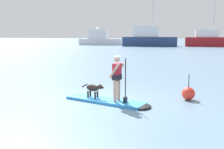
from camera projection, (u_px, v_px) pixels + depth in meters
name	position (u px, v px, depth m)	size (l,w,h in m)	color
ground_plane	(105.00, 102.00, 9.73)	(400.00, 400.00, 0.00)	slate
paddleboard	(110.00, 101.00, 9.60)	(3.49, 1.66, 0.10)	#338CD8
person_paddler	(117.00, 75.00, 9.29)	(0.66, 0.57, 1.67)	tan
dog	(94.00, 88.00, 9.92)	(1.01, 0.38, 0.55)	#2D231E
moored_boat_starboard	(100.00, 39.00, 67.01)	(11.26, 4.88, 4.54)	white
moored_boat_far_starboard	(149.00, 39.00, 58.48)	(12.14, 3.01, 10.95)	navy
moored_boat_center	(209.00, 40.00, 57.54)	(10.86, 3.63, 12.55)	maroon
marker_buoy	(188.00, 93.00, 10.01)	(0.50, 0.50, 1.00)	red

